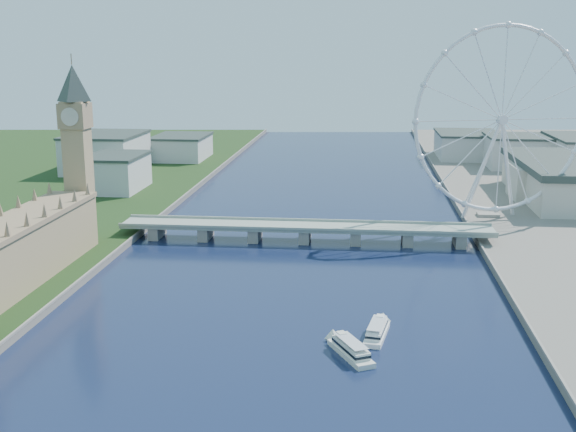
# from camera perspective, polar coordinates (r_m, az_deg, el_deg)

# --- Properties ---
(big_ben) EXTENTS (20.02, 20.02, 110.00)m
(big_ben) POSITION_cam_1_polar(r_m,az_deg,el_deg) (425.60, -16.40, 6.48)
(big_ben) COLOR tan
(big_ben) RESTS_ON ground
(westminster_bridge) EXTENTS (220.00, 22.00, 9.50)m
(westminster_bridge) POSITION_cam_1_polar(r_m,az_deg,el_deg) (427.81, 1.36, -1.12)
(westminster_bridge) COLOR gray
(westminster_bridge) RESTS_ON ground
(london_eye) EXTENTS (113.60, 39.12, 124.30)m
(london_eye) POSITION_cam_1_polar(r_m,az_deg,el_deg) (478.76, 16.53, 7.26)
(london_eye) COLOR silver
(london_eye) RESTS_ON ground
(county_hall) EXTENTS (54.00, 144.00, 35.00)m
(county_hall) POSITION_cam_1_polar(r_m,az_deg,el_deg) (572.81, 20.18, 1.01)
(county_hall) COLOR beige
(county_hall) RESTS_ON ground
(city_skyline) EXTENTS (505.00, 280.00, 32.00)m
(city_skyline) POSITION_cam_1_polar(r_m,az_deg,el_deg) (680.27, 6.43, 4.96)
(city_skyline) COLOR beige
(city_skyline) RESTS_ON ground
(tour_boat_near) EXTENTS (20.15, 29.58, 6.49)m
(tour_boat_near) POSITION_cam_1_polar(r_m,az_deg,el_deg) (273.77, 4.97, -10.95)
(tour_boat_near) COLOR silver
(tour_boat_near) RESTS_ON ground
(tour_boat_far) EXTENTS (12.16, 29.35, 6.29)m
(tour_boat_far) POSITION_cam_1_polar(r_m,az_deg,el_deg) (291.91, 7.02, -9.44)
(tour_boat_far) COLOR white
(tour_boat_far) RESTS_ON ground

